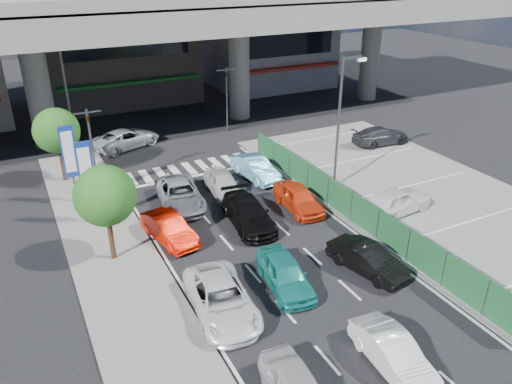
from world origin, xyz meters
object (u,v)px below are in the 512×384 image
street_lamp_left (70,93)px  wagon_silver_front_left (180,195)px  hatch_white_back_mid (393,353)px  taxi_teal_mid (285,274)px  traffic_light_right (226,83)px  kei_truck_front_right (255,168)px  street_lamp_right (342,113)px  signboard_far (69,154)px  parked_sedan_white (396,201)px  tree_far (56,131)px  taxi_orange_left (169,229)px  signboard_near (86,172)px  sedan_black_mid (249,214)px  sedan_white_mid_left (221,299)px  traffic_light_left (89,130)px  sedan_white_front_mid (223,183)px  parked_sedan_dgrey (381,136)px  hatch_black_mid_right (367,259)px  crossing_wagon_silver (126,138)px  tree_near (105,196)px  taxi_orange_right (298,198)px

street_lamp_left → wagon_silver_front_left: bearing=-68.1°
hatch_white_back_mid → taxi_teal_mid: 5.85m
traffic_light_right → kei_truck_front_right: 10.27m
street_lamp_right → kei_truck_front_right: size_ratio=1.91×
traffic_light_right → signboard_far: size_ratio=1.11×
street_lamp_right → hatch_white_back_mid: street_lamp_right is taller
parked_sedan_white → kei_truck_front_right: bearing=23.8°
tree_far → taxi_orange_left: size_ratio=1.22×
signboard_near → taxi_orange_left: 5.24m
street_lamp_left → taxi_orange_left: 14.24m
street_lamp_left → sedan_black_mid: (6.52, -13.85, -4.08)m
sedan_white_mid_left → hatch_white_back_mid: bearing=-45.7°
tree_far → taxi_orange_left: bearing=-69.4°
traffic_light_right → taxi_teal_mid: 21.69m
traffic_light_left → sedan_white_mid_left: size_ratio=1.06×
tree_far → sedan_white_front_mid: 10.71m
kei_truck_front_right → sedan_white_front_mid: bearing=-162.0°
traffic_light_left → signboard_near: traffic_light_left is taller
wagon_silver_front_left → parked_sedan_white: (10.35, -6.39, 0.13)m
hatch_white_back_mid → wagon_silver_front_left: (-2.56, 15.27, 0.06)m
taxi_orange_left → wagon_silver_front_left: 3.86m
wagon_silver_front_left → parked_sedan_dgrey: size_ratio=1.10×
taxi_teal_mid → wagon_silver_front_left: (-1.52, 9.51, 0.00)m
signboard_near → parked_sedan_white: signboard_near is taller
hatch_black_mid_right → kei_truck_front_right: 11.67m
signboard_near → signboard_far: same height
signboard_far → wagon_silver_front_left: bearing=-29.5°
tree_far → crossing_wagon_silver: (5.04, 4.41, -2.68)m
sedan_black_mid → parked_sedan_dgrey: bearing=31.0°
sedan_black_mid → parked_sedan_white: 8.24m
wagon_silver_front_left → parked_sedan_white: 12.16m
signboard_near → wagon_silver_front_left: (4.89, 0.01, -2.37)m
signboard_far → hatch_white_back_mid: (7.85, -18.26, -2.44)m
hatch_black_mid_right → traffic_light_left: bearing=110.6°
tree_near → parked_sedan_dgrey: (21.58, 6.81, -2.67)m
signboard_far → sedan_white_front_mid: 8.86m
sedan_white_mid_left → street_lamp_right: bearing=41.7°
parked_sedan_dgrey → hatch_black_mid_right: bearing=142.1°
parked_sedan_white → taxi_orange_right: bearing=49.9°
taxi_teal_mid → crossing_wagon_silver: bearing=103.9°
signboard_near → wagon_silver_front_left: signboard_near is taller
taxi_orange_right → parked_sedan_white: size_ratio=0.91×
signboard_near → sedan_white_front_mid: size_ratio=1.16×
taxi_orange_left → sedan_black_mid: size_ratio=0.83×
signboard_far → parked_sedan_white: signboard_far is taller
parked_sedan_white → traffic_light_right: bearing=1.2°
parked_sedan_white → crossing_wagon_silver: bearing=24.8°
street_lamp_left → sedan_black_mid: street_lamp_left is taller
taxi_orange_left → kei_truck_front_right: 8.88m
street_lamp_left → kei_truck_front_right: street_lamp_left is taller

